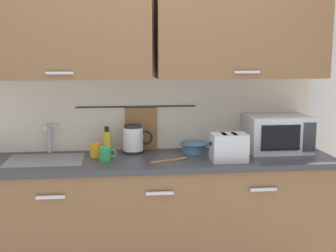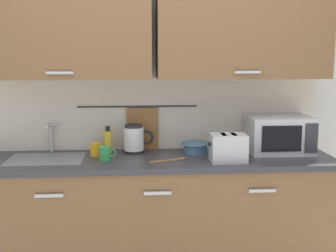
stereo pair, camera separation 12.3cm
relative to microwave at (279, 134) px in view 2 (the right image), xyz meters
The scene contains 11 objects.
counter_unit 1.10m from the microwave, behind, with size 2.53×0.64×0.90m.
back_wall_assembly 1.05m from the microwave, behind, with size 3.70×0.41×2.50m.
sink_faucet 1.69m from the microwave, behind, with size 0.09×0.17×0.22m.
microwave is the anchor object (origin of this frame).
electric_kettle 1.07m from the microwave, behind, with size 0.23×0.16×0.21m.
dish_soap_bottle 1.27m from the microwave, behind, with size 0.06×0.06×0.20m.
mug_near_sink 1.35m from the microwave, behind, with size 0.12×0.08×0.09m.
mixing_bowl 0.63m from the microwave, behind, with size 0.21×0.21×0.08m.
toaster 0.51m from the microwave, 148.95° to the right, with size 0.26×0.17×0.19m.
mug_by_kettle 1.28m from the microwave, behind, with size 0.12×0.08×0.09m.
wooden_spoon 0.84m from the microwave, 165.63° to the right, with size 0.27×0.12×0.01m.
Camera 2 is at (-0.13, -2.74, 1.63)m, focal length 47.20 mm.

